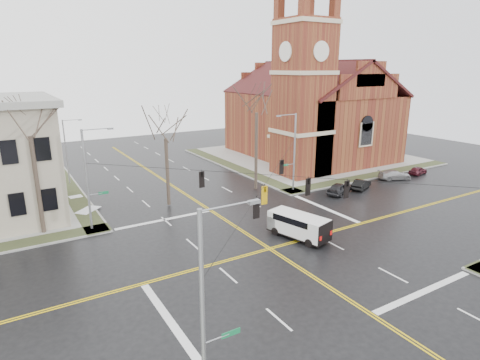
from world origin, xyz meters
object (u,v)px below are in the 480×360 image
streetlight_north_b (47,129)px  cargo_van (296,224)px  tree_nw_near (165,134)px  signal_pole_nw (89,177)px  signal_pole_sw (206,307)px  streetlight_north_a (67,149)px  parked_car_c (395,175)px  parked_car_b (361,184)px  signal_pole_ne (293,150)px  church (309,105)px  parked_car_d (418,170)px  parked_car_a (339,188)px  tree_nw_far (29,129)px  tree_ne (257,107)px

streetlight_north_b → cargo_van: streetlight_north_b is taller
tree_nw_near → signal_pole_nw: bearing=-162.5°
signal_pole_sw → streetlight_north_a: 39.51m
parked_car_c → parked_car_b: bearing=118.5°
streetlight_north_a → parked_car_b: size_ratio=2.18×
signal_pole_ne → streetlight_north_a: signal_pole_ne is taller
signal_pole_ne → church: bearing=44.7°
church → parked_car_d: church is taller
streetlight_north_a → cargo_van: bearing=-62.9°
church → streetlight_north_b: (-35.42, 23.22, -3.97)m
church → parked_car_a: bearing=-119.2°
streetlight_north_a → signal_pole_nw: bearing=-92.3°
streetlight_north_a → parked_car_c: bearing=-27.9°
parked_car_b → streetlight_north_a: bearing=32.1°
streetlight_north_a → parked_car_c: (36.68, -19.38, -3.86)m
signal_pole_sw → tree_nw_far: bearing=99.3°
church → parked_car_d: 18.96m
streetlight_north_a → tree_nw_near: (7.54, -13.91, 3.21)m
streetlight_north_a → tree_nw_far: tree_nw_far is taller
streetlight_north_a → parked_car_a: streetlight_north_a is taller
parked_car_a → parked_car_b: bearing=-111.3°
tree_nw_far → tree_nw_near: 12.35m
parked_car_a → cargo_van: bearing=98.2°
tree_nw_far → streetlight_north_a: bearing=72.9°
tree_nw_far → tree_nw_near: (12.19, 1.24, -1.56)m
church → cargo_van: bearing=-131.8°
cargo_van → parked_car_d: bearing=0.9°
signal_pole_nw → tree_nw_near: 9.03m
tree_ne → streetlight_north_a: bearing=143.2°
signal_pole_ne → parked_car_a: size_ratio=2.28×
tree_nw_near → streetlight_north_b: bearing=102.5°
signal_pole_sw → parked_car_b: bearing=32.6°
cargo_van → tree_nw_far: size_ratio=0.45×
signal_pole_nw → parked_car_d: bearing=-3.9°
signal_pole_sw → streetlight_north_a: (0.67, 39.50, -0.48)m
signal_pole_ne → streetlight_north_b: size_ratio=1.12×
signal_pole_nw → parked_car_a: bearing=-8.0°
church → signal_pole_nw: church is taller
tree_nw_far → cargo_van: bearing=-33.0°
streetlight_north_a → tree_nw_near: 16.15m
church → tree_nw_near: 29.87m
streetlight_north_a → parked_car_a: (25.88, -20.25, -3.79)m
signal_pole_ne → cargo_van: size_ratio=1.56×
church → streetlight_north_a: church is taller
signal_pole_sw → streetlight_north_a: signal_pole_sw is taller
signal_pole_ne → signal_pole_sw: same height
streetlight_north_a → tree_nw_far: bearing=-107.1°
parked_car_b → tree_nw_far: 35.65m
cargo_van → parked_car_b: bearing=9.2°
signal_pole_nw → parked_car_c: signal_pole_nw is taller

